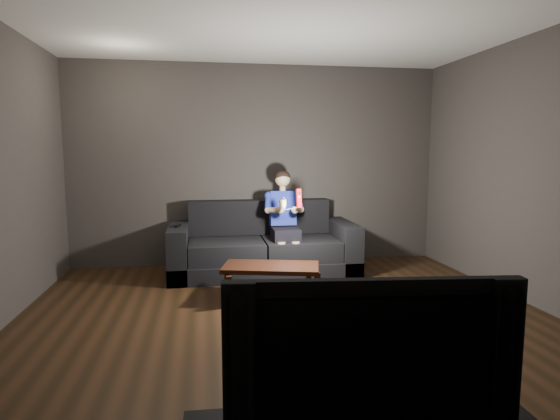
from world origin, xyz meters
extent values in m
plane|color=black|center=(0.00, 0.00, 0.00)|extent=(5.00, 5.00, 0.00)
cube|color=#3B3533|center=(0.00, 2.50, 1.35)|extent=(5.00, 0.04, 2.70)
cube|color=#3B3533|center=(0.00, -2.50, 1.35)|extent=(5.00, 0.04, 2.70)
cube|color=#3B3533|center=(2.50, 0.00, 1.35)|extent=(0.04, 5.00, 2.70)
cube|color=silver|center=(0.00, 0.00, 2.70)|extent=(5.00, 5.00, 0.02)
cube|color=black|center=(-0.01, 1.89, 0.10)|extent=(2.33, 1.00, 0.20)
cube|color=black|center=(-0.48, 1.79, 0.32)|extent=(0.91, 0.71, 0.24)
cube|color=black|center=(0.45, 1.79, 0.32)|extent=(0.91, 0.71, 0.24)
cube|color=black|center=(-0.01, 2.28, 0.67)|extent=(1.86, 0.23, 0.45)
cube|color=black|center=(-1.06, 1.89, 0.32)|extent=(0.23, 1.00, 0.63)
cube|color=black|center=(1.04, 1.89, 0.32)|extent=(0.23, 1.00, 0.63)
cube|color=black|center=(0.25, 1.76, 0.52)|extent=(0.33, 0.41, 0.15)
cube|color=navy|center=(0.25, 1.98, 0.82)|extent=(0.33, 0.23, 0.46)
cube|color=#FFEE03|center=(0.25, 1.89, 0.88)|extent=(0.10, 0.10, 0.11)
cube|color=red|center=(0.25, 1.89, 0.88)|extent=(0.07, 0.07, 0.07)
cylinder|color=tan|center=(0.25, 1.98, 1.07)|extent=(0.08, 0.08, 0.07)
sphere|color=tan|center=(0.25, 1.98, 1.19)|extent=(0.20, 0.20, 0.20)
ellipsoid|color=black|center=(0.25, 1.99, 1.21)|extent=(0.21, 0.21, 0.18)
cylinder|color=navy|center=(0.05, 1.91, 0.90)|extent=(0.09, 0.25, 0.21)
cylinder|color=navy|center=(0.46, 1.91, 0.90)|extent=(0.09, 0.25, 0.21)
cylinder|color=tan|center=(0.11, 1.74, 0.85)|extent=(0.15, 0.26, 0.11)
cylinder|color=tan|center=(0.41, 1.74, 0.85)|extent=(0.15, 0.26, 0.11)
sphere|color=tan|center=(0.17, 1.63, 0.84)|extent=(0.09, 0.09, 0.09)
sphere|color=tan|center=(0.35, 1.63, 0.84)|extent=(0.09, 0.09, 0.09)
cylinder|color=tan|center=(0.17, 1.55, 0.28)|extent=(0.10, 0.10, 0.37)
cylinder|color=tan|center=(0.34, 1.55, 0.28)|extent=(0.10, 0.10, 0.37)
cube|color=red|center=(0.35, 1.40, 1.00)|extent=(0.06, 0.09, 0.22)
cube|color=maroon|center=(0.35, 1.37, 1.06)|extent=(0.04, 0.01, 0.04)
cylinder|color=white|center=(0.35, 1.37, 0.99)|extent=(0.02, 0.01, 0.02)
ellipsoid|color=white|center=(0.17, 1.40, 0.95)|extent=(0.08, 0.10, 0.15)
cylinder|color=black|center=(0.17, 1.37, 1.00)|extent=(0.03, 0.01, 0.03)
cube|color=black|center=(-1.06, 1.84, 0.65)|extent=(0.07, 0.15, 0.03)
cube|color=black|center=(-1.06, 1.88, 0.66)|extent=(0.02, 0.02, 0.00)
cube|color=black|center=(-0.06, 0.85, 0.34)|extent=(1.08, 0.72, 0.04)
cube|color=black|center=(-0.51, 0.65, 0.16)|extent=(0.05, 0.05, 0.31)
cube|color=black|center=(0.39, 0.65, 0.16)|extent=(0.05, 0.05, 0.31)
cube|color=black|center=(-0.51, 1.06, 0.16)|extent=(0.05, 0.05, 0.31)
cube|color=black|center=(0.39, 1.06, 0.16)|extent=(0.05, 0.05, 0.31)
imported|color=black|center=(-0.15, -2.27, 0.80)|extent=(1.07, 0.25, 0.61)
cube|color=white|center=(0.40, -2.27, 0.59)|extent=(0.05, 0.15, 0.20)
camera|label=1|loc=(-0.74, -3.87, 1.54)|focal=30.00mm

